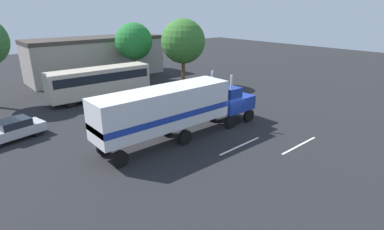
{
  "coord_description": "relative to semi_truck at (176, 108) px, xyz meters",
  "views": [
    {
      "loc": [
        -17.99,
        -16.27,
        9.4
      ],
      "look_at": [
        -3.65,
        0.47,
        1.6
      ],
      "focal_mm": 28.09,
      "sensor_mm": 36.0,
      "label": 1
    }
  ],
  "objects": [
    {
      "name": "lane_stripe_near",
      "position": [
        2.72,
        -3.98,
        -2.52
      ],
      "size": [
        4.4,
        0.3,
        0.01
      ],
      "primitive_type": "cube",
      "rotation": [
        0.0,
        0.0,
        0.03
      ],
      "color": "silver",
      "rests_on": "ground_plane"
    },
    {
      "name": "tree_right",
      "position": [
        10.95,
        12.7,
        3.11
      ],
      "size": [
        5.44,
        5.44,
        8.37
      ],
      "color": "brown",
      "rests_on": "ground_plane"
    },
    {
      "name": "lane_stripe_mid",
      "position": [
        6.08,
        -6.74,
        -2.52
      ],
      "size": [
        4.4,
        0.19,
        0.01
      ],
      "primitive_type": "cube",
      "rotation": [
        0.0,
        0.0,
        0.01
      ],
      "color": "silver",
      "rests_on": "ground_plane"
    },
    {
      "name": "parked_bus",
      "position": [
        0.41,
        14.15,
        -0.46
      ],
      "size": [
        11.07,
        2.91,
        3.4
      ],
      "color": "#BFB29E",
      "rests_on": "ground_plane"
    },
    {
      "name": "semi_truck",
      "position": [
        0.0,
        0.0,
        0.0
      ],
      "size": [
        14.18,
        2.94,
        4.5
      ],
      "color": "#193399",
      "rests_on": "ground_plane"
    },
    {
      "name": "building_backdrop",
      "position": [
        5.0,
        24.95,
        0.53
      ],
      "size": [
        18.84,
        6.13,
        5.68
      ],
      "color": "#9E938C",
      "rests_on": "ground_plane"
    },
    {
      "name": "ground_plane",
      "position": [
        5.15,
        -0.48,
        -2.52
      ],
      "size": [
        120.0,
        120.0,
        0.0
      ],
      "primitive_type": "plane",
      "color": "#232326"
    },
    {
      "name": "parked_car",
      "position": [
        -9.46,
        8.01,
        -1.72
      ],
      "size": [
        4.67,
        2.65,
        1.57
      ],
      "color": "#B7B7BC",
      "rests_on": "ground_plane"
    },
    {
      "name": "person_bystander",
      "position": [
        -1.66,
        2.93,
        -1.63
      ],
      "size": [
        0.37,
        0.48,
        1.63
      ],
      "color": "black",
      "rests_on": "ground_plane"
    },
    {
      "name": "tree_center",
      "position": [
        7.83,
        19.25,
        2.8
      ],
      "size": [
        4.9,
        4.9,
        7.79
      ],
      "color": "brown",
      "rests_on": "ground_plane"
    }
  ]
}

